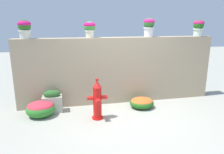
% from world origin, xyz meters
% --- Properties ---
extents(ground_plane, '(24.00, 24.00, 0.00)m').
position_xyz_m(ground_plane, '(0.00, 0.00, 0.00)').
color(ground_plane, '#9E9C8F').
extents(stone_wall, '(5.06, 0.30, 1.69)m').
position_xyz_m(stone_wall, '(0.00, 1.24, 0.85)').
color(stone_wall, tan).
rests_on(stone_wall, ground).
extents(potted_plant_0, '(0.29, 0.29, 0.42)m').
position_xyz_m(potted_plant_0, '(-2.19, 1.22, 1.94)').
color(potted_plant_0, beige).
rests_on(potted_plant_0, stone_wall).
extents(potted_plant_1, '(0.28, 0.28, 0.39)m').
position_xyz_m(potted_plant_1, '(-0.71, 1.27, 1.93)').
color(potted_plant_1, beige).
rests_on(potted_plant_1, stone_wall).
extents(potted_plant_2, '(0.28, 0.28, 0.47)m').
position_xyz_m(potted_plant_2, '(0.79, 1.23, 1.98)').
color(potted_plant_2, silver).
rests_on(potted_plant_2, stone_wall).
extents(potted_plant_3, '(0.28, 0.28, 0.43)m').
position_xyz_m(potted_plant_3, '(2.18, 1.21, 1.95)').
color(potted_plant_3, silver).
rests_on(potted_plant_3, stone_wall).
extents(fire_hydrant, '(0.44, 0.36, 0.91)m').
position_xyz_m(fire_hydrant, '(-0.69, 0.30, 0.42)').
color(fire_hydrant, red).
rests_on(fire_hydrant, ground).
extents(flower_bush_left, '(0.64, 0.57, 0.36)m').
position_xyz_m(flower_bush_left, '(-1.93, 0.69, 0.18)').
color(flower_bush_left, '#2F7C2B').
rests_on(flower_bush_left, ground).
extents(flower_bush_right, '(0.60, 0.54, 0.25)m').
position_xyz_m(flower_bush_right, '(0.47, 0.69, 0.13)').
color(flower_bush_right, '#23601E').
rests_on(flower_bush_right, ground).
extents(planter_box, '(0.45, 0.27, 0.54)m').
position_xyz_m(planter_box, '(-1.67, 0.88, 0.26)').
color(planter_box, '#ABAC9B').
rests_on(planter_box, ground).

